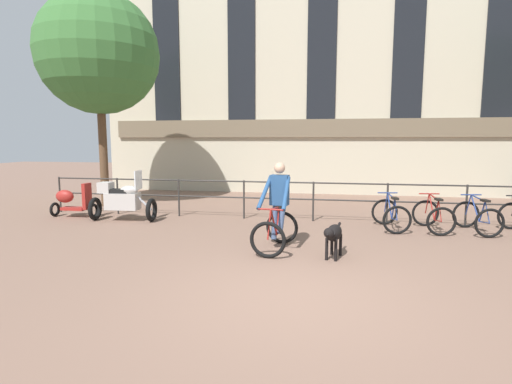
% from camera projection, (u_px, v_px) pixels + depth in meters
% --- Properties ---
extents(ground_plane, '(60.00, 60.00, 0.00)m').
position_uv_depth(ground_plane, '(296.00, 295.00, 5.53)').
color(ground_plane, '#7A5B4C').
extents(canal_railing, '(15.05, 0.05, 1.05)m').
position_uv_depth(canal_railing, '(313.00, 195.00, 10.51)').
color(canal_railing, '#2D2B28').
rests_on(canal_railing, ground_plane).
extents(building_facade, '(18.00, 0.72, 9.49)m').
position_uv_depth(building_facade, '(322.00, 74.00, 15.64)').
color(building_facade, '#BCB299').
rests_on(building_facade, ground_plane).
extents(cyclist_with_bike, '(0.81, 1.24, 1.70)m').
position_uv_depth(cyclist_with_bike, '(277.00, 211.00, 7.81)').
color(cyclist_with_bike, black).
rests_on(cyclist_with_bike, ground_plane).
extents(dog, '(0.39, 0.98, 0.64)m').
position_uv_depth(dog, '(333.00, 234.00, 7.18)').
color(dog, black).
rests_on(dog, ground_plane).
extents(parked_motorcycle, '(1.73, 0.74, 1.35)m').
position_uv_depth(parked_motorcycle, '(122.00, 200.00, 10.55)').
color(parked_motorcycle, black).
rests_on(parked_motorcycle, ground_plane).
extents(parked_bicycle_near_lamp, '(0.80, 1.19, 0.86)m').
position_uv_depth(parked_bicycle_near_lamp, '(391.00, 215.00, 9.57)').
color(parked_bicycle_near_lamp, black).
rests_on(parked_bicycle_near_lamp, ground_plane).
extents(parked_bicycle_mid_left, '(0.77, 1.17, 0.86)m').
position_uv_depth(parked_bicycle_mid_left, '(433.00, 216.00, 9.40)').
color(parked_bicycle_mid_left, black).
rests_on(parked_bicycle_mid_left, ground_plane).
extents(parked_bicycle_mid_right, '(0.83, 1.20, 0.86)m').
position_uv_depth(parked_bicycle_mid_right, '(477.00, 217.00, 9.22)').
color(parked_bicycle_mid_right, black).
rests_on(parked_bicycle_mid_right, ground_plane).
extents(parked_scooter, '(1.28, 0.40, 0.96)m').
position_uv_depth(parked_scooter, '(72.00, 201.00, 11.09)').
color(parked_scooter, black).
rests_on(parked_scooter, ground_plane).
extents(tree_canalside_left, '(3.76, 3.76, 6.71)m').
position_uv_depth(tree_canalside_left, '(98.00, 54.00, 12.44)').
color(tree_canalside_left, brown).
rests_on(tree_canalside_left, ground_plane).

